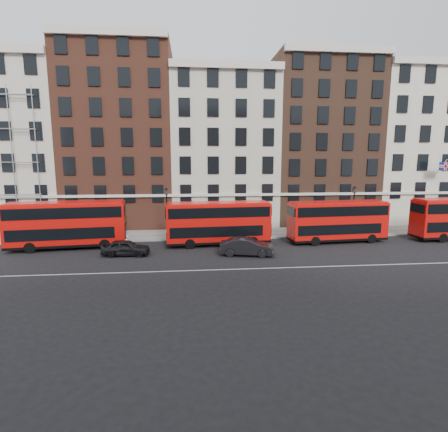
{
  "coord_description": "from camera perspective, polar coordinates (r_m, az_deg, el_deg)",
  "views": [
    {
      "loc": [
        -4.27,
        -27.56,
        8.42
      ],
      "look_at": [
        -1.13,
        5.0,
        3.0
      ],
      "focal_mm": 28.0,
      "sensor_mm": 36.0,
      "label": 1
    }
  ],
  "objects": [
    {
      "name": "ground",
      "position": [
        29.13,
        3.18,
        -7.41
      ],
      "size": [
        120.0,
        120.0,
        0.0
      ],
      "primitive_type": "plane",
      "color": "black",
      "rests_on": "ground"
    },
    {
      "name": "building_terrace",
      "position": [
        45.65,
        -0.54,
        11.69
      ],
      "size": [
        64.0,
        11.95,
        22.0
      ],
      "color": "#B9B0A0",
      "rests_on": "ground"
    },
    {
      "name": "iron_railings",
      "position": [
        41.23,
        0.53,
        -1.46
      ],
      "size": [
        6.6,
        0.06,
        1.0
      ],
      "primitive_type": null,
      "color": "black",
      "rests_on": "pavement"
    },
    {
      "name": "bus_c",
      "position": [
        36.93,
        18.01,
        -0.7
      ],
      "size": [
        10.08,
        3.17,
        4.17
      ],
      "rotation": [
        0.0,
        0.0,
        0.08
      ],
      "color": "red",
      "rests_on": "ground"
    },
    {
      "name": "lamp_post_left",
      "position": [
        36.49,
        -9.3,
        0.86
      ],
      "size": [
        0.44,
        0.44,
        5.33
      ],
      "color": "black",
      "rests_on": "pavement"
    },
    {
      "name": "traffic_light",
      "position": [
        45.88,
        32.24,
        0.47
      ],
      "size": [
        0.25,
        0.45,
        3.27
      ],
      "color": "black",
      "rests_on": "pavement"
    },
    {
      "name": "kerb",
      "position": [
        36.77,
        1.3,
        -3.7
      ],
      "size": [
        80.0,
        0.3,
        0.16
      ],
      "primitive_type": "cube",
      "color": "gray",
      "rests_on": "ground"
    },
    {
      "name": "car_rear",
      "position": [
        31.81,
        -15.72,
        -4.99
      ],
      "size": [
        4.21,
        1.87,
        1.41
      ],
      "primitive_type": "imported",
      "rotation": [
        0.0,
        0.0,
        1.52
      ],
      "color": "black",
      "rests_on": "ground"
    },
    {
      "name": "road_centre_line",
      "position": [
        27.25,
        3.82,
        -8.6
      ],
      "size": [
        70.0,
        0.12,
        0.01
      ],
      "primitive_type": "cube",
      "color": "white",
      "rests_on": "ground"
    },
    {
      "name": "lamp_post_right",
      "position": [
        40.57,
        20.38,
        1.25
      ],
      "size": [
        0.44,
        0.44,
        5.33
      ],
      "color": "black",
      "rests_on": "pavement"
    },
    {
      "name": "pavement",
      "position": [
        39.2,
        0.87,
        -2.89
      ],
      "size": [
        80.0,
        5.0,
        0.15
      ],
      "primitive_type": "cube",
      "color": "gray",
      "rests_on": "ground"
    },
    {
      "name": "car_front",
      "position": [
        30.74,
        3.76,
        -5.02
      ],
      "size": [
        4.93,
        2.56,
        1.55
      ],
      "primitive_type": "imported",
      "rotation": [
        0.0,
        0.0,
        1.37
      ],
      "color": "black",
      "rests_on": "ground"
    },
    {
      "name": "bus_b",
      "position": [
        33.98,
        -0.99,
        -1.02
      ],
      "size": [
        10.22,
        3.11,
        4.24
      ],
      "rotation": [
        0.0,
        0.0,
        0.07
      ],
      "color": "red",
      "rests_on": "ground"
    },
    {
      "name": "bus_a",
      "position": [
        35.78,
        -24.29,
        -1.15
      ],
      "size": [
        10.77,
        3.65,
        4.44
      ],
      "rotation": [
        0.0,
        0.0,
        0.11
      ],
      "color": "red",
      "rests_on": "ground"
    }
  ]
}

